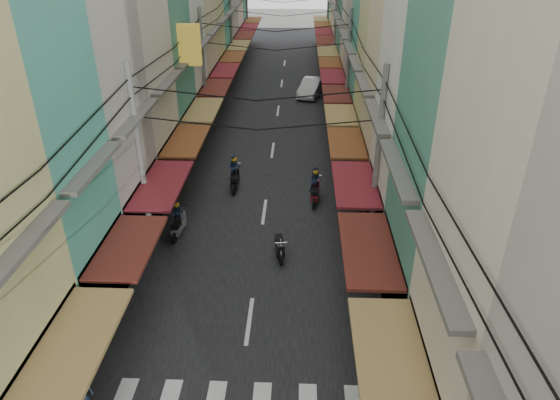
% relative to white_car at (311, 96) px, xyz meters
% --- Properties ---
extents(ground, '(160.00, 160.00, 0.00)m').
position_rel_white_car_xyz_m(ground, '(-2.66, -26.25, 0.00)').
color(ground, slate).
rests_on(ground, ground).
extents(road, '(10.00, 80.00, 0.02)m').
position_rel_white_car_xyz_m(road, '(-2.66, -6.25, 0.01)').
color(road, black).
rests_on(road, ground).
extents(sidewalk_left, '(3.00, 80.00, 0.06)m').
position_rel_white_car_xyz_m(sidewalk_left, '(-9.16, -6.25, 0.03)').
color(sidewalk_left, gray).
rests_on(sidewalk_left, ground).
extents(sidewalk_right, '(3.00, 80.00, 0.06)m').
position_rel_white_car_xyz_m(sidewalk_right, '(3.84, -6.25, 0.03)').
color(sidewalk_right, gray).
rests_on(sidewalk_right, ground).
extents(utility_poles, '(10.20, 66.13, 8.20)m').
position_rel_white_car_xyz_m(utility_poles, '(-2.66, -11.24, 6.59)').
color(utility_poles, slate).
rests_on(utility_poles, ground).
extents(white_car, '(5.47, 3.27, 1.81)m').
position_rel_white_car_xyz_m(white_car, '(0.00, 0.00, 0.00)').
color(white_car, silver).
rests_on(white_car, ground).
extents(bicycle, '(1.87, 1.24, 1.21)m').
position_rel_white_car_xyz_m(bicycle, '(4.84, -23.25, 0.00)').
color(bicycle, black).
rests_on(bicycle, ground).
extents(moving_scooters, '(6.92, 8.21, 1.96)m').
position_rel_white_car_xyz_m(moving_scooters, '(-3.28, -20.09, 0.57)').
color(moving_scooters, black).
rests_on(moving_scooters, ground).
extents(parked_scooters, '(13.35, 15.90, 0.95)m').
position_rel_white_car_xyz_m(parked_scooters, '(1.19, -30.59, 0.46)').
color(parked_scooters, black).
rests_on(parked_scooters, ground).
extents(pedestrians, '(13.33, 21.71, 2.08)m').
position_rel_white_car_xyz_m(pedestrians, '(-7.26, -23.28, 0.99)').
color(pedestrians, '#2A202B').
rests_on(pedestrians, ground).
extents(market_umbrella, '(2.04, 2.04, 2.16)m').
position_rel_white_car_xyz_m(market_umbrella, '(3.20, -32.19, 1.90)').
color(market_umbrella, '#B2B2B7').
rests_on(market_umbrella, ground).
extents(traffic_sign, '(0.10, 0.64, 2.90)m').
position_rel_white_car_xyz_m(traffic_sign, '(2.12, -30.76, 2.11)').
color(traffic_sign, slate).
rests_on(traffic_sign, ground).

